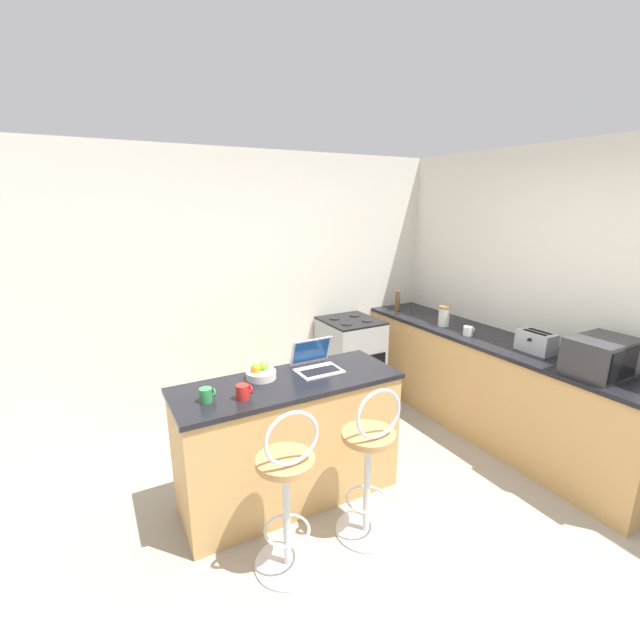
{
  "coord_description": "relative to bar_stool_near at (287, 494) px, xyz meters",
  "views": [
    {
      "loc": [
        -1.55,
        -1.56,
        2.12
      ],
      "look_at": [
        0.36,
        1.91,
        1.03
      ],
      "focal_mm": 24.0,
      "sensor_mm": 36.0,
      "label": 1
    }
  ],
  "objects": [
    {
      "name": "breakfast_bar",
      "position": [
        0.28,
        0.59,
        -0.05
      ],
      "size": [
        1.59,
        0.59,
        0.93
      ],
      "color": "tan",
      "rests_on": "ground_plane"
    },
    {
      "name": "counter_right",
      "position": [
        2.33,
        0.59,
        -0.05
      ],
      "size": [
        0.63,
        2.93,
        0.93
      ],
      "color": "tan",
      "rests_on": "ground_plane"
    },
    {
      "name": "pepper_mill",
      "position": [
        2.21,
        1.8,
        0.53
      ],
      "size": [
        0.05,
        0.05,
        0.24
      ],
      "color": "brown",
      "rests_on": "counter_right"
    },
    {
      "name": "wall_back",
      "position": [
        0.7,
        2.07,
        0.79
      ],
      "size": [
        12.0,
        0.06,
        2.6
      ],
      "color": "silver",
      "rests_on": "ground_plane"
    },
    {
      "name": "bar_stool_far",
      "position": [
        0.57,
        0.0,
        0.0
      ],
      "size": [
        0.4,
        0.4,
        1.07
      ],
      "color": "silver",
      "rests_on": "ground_plane"
    },
    {
      "name": "mug_green",
      "position": [
        -0.29,
        0.54,
        0.46
      ],
      "size": [
        0.1,
        0.08,
        0.09
      ],
      "color": "#338447",
      "rests_on": "breakfast_bar"
    },
    {
      "name": "laptop",
      "position": [
        0.55,
        0.69,
        0.47
      ],
      "size": [
        0.32,
        0.28,
        0.22
      ],
      "color": "silver",
      "rests_on": "breakfast_bar"
    },
    {
      "name": "mug_white",
      "position": [
        2.19,
        0.74,
        0.46
      ],
      "size": [
        0.1,
        0.09,
        0.09
      ],
      "color": "white",
      "rests_on": "counter_right"
    },
    {
      "name": "wall_right",
      "position": [
        2.66,
        -0.36,
        0.79
      ],
      "size": [
        0.06,
        12.0,
        2.6
      ],
      "color": "silver",
      "rests_on": "ground_plane"
    },
    {
      "name": "ground_plane",
      "position": [
        0.7,
        -0.36,
        -0.51
      ],
      "size": [
        20.0,
        20.0,
        0.0
      ],
      "primitive_type": "plane",
      "color": "gray"
    },
    {
      "name": "toaster",
      "position": [
        2.32,
        0.14,
        0.5
      ],
      "size": [
        0.19,
        0.29,
        0.18
      ],
      "color": "#9EA3A8",
      "rests_on": "counter_right"
    },
    {
      "name": "storage_jar",
      "position": [
        2.21,
        1.08,
        0.52
      ],
      "size": [
        0.11,
        0.11,
        0.2
      ],
      "color": "silver",
      "rests_on": "counter_right"
    },
    {
      "name": "microwave",
      "position": [
        2.29,
        -0.38,
        0.55
      ],
      "size": [
        0.47,
        0.34,
        0.27
      ],
      "color": "#2D2D30",
      "rests_on": "counter_right"
    },
    {
      "name": "stove_range",
      "position": [
        1.53,
        1.72,
        -0.05
      ],
      "size": [
        0.56,
        0.61,
        0.94
      ],
      "color": "#9EA3A8",
      "rests_on": "ground_plane"
    },
    {
      "name": "fruit_bowl",
      "position": [
        0.13,
        0.72,
        0.46
      ],
      "size": [
        0.21,
        0.21,
        0.11
      ],
      "color": "silver",
      "rests_on": "breakfast_bar"
    },
    {
      "name": "mug_red",
      "position": [
        -0.08,
        0.47,
        0.46
      ],
      "size": [
        0.1,
        0.08,
        0.09
      ],
      "color": "red",
      "rests_on": "breakfast_bar"
    },
    {
      "name": "bar_stool_near",
      "position": [
        0.0,
        0.0,
        0.0
      ],
      "size": [
        0.4,
        0.4,
        1.07
      ],
      "color": "silver",
      "rests_on": "ground_plane"
    }
  ]
}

